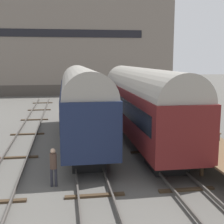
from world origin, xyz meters
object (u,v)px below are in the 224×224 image
Objects in this scene: train_car_navy at (82,100)px; person_worker at (53,163)px; train_car_maroon at (142,101)px; bench at (208,132)px.

train_car_navy reaches higher than person_worker.
train_car_navy reaches higher than train_car_maroon.
train_car_maroon is 9.37m from person_worker.
bench is at bearing 18.61° from person_worker.
train_car_maroon reaches higher than person_worker.
train_car_maroon is 11.86× the size of bench.
train_car_maroon is 1.05× the size of train_car_navy.
bench reaches higher than person_worker.
train_car_navy is (-4.18, 0.84, 0.03)m from train_car_maroon.
train_car_navy is 8.55× the size of person_worker.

